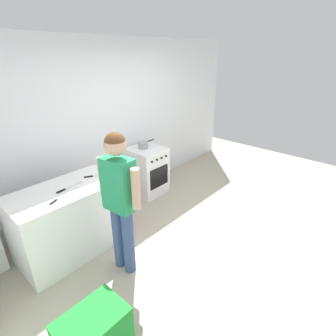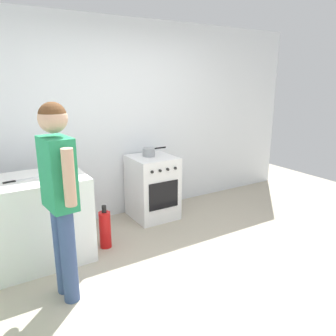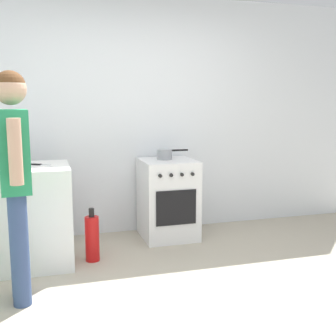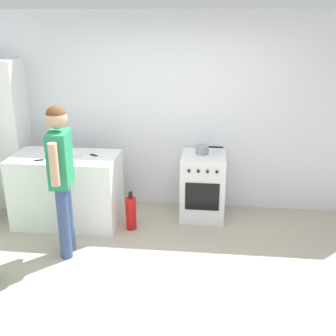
{
  "view_description": "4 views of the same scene",
  "coord_description": "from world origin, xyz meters",
  "px_view_note": "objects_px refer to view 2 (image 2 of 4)",
  "views": [
    {
      "loc": [
        -2.57,
        -1.53,
        2.39
      ],
      "look_at": [
        0.02,
        0.78,
        0.83
      ],
      "focal_mm": 28.0,
      "sensor_mm": 36.0,
      "label": 1
    },
    {
      "loc": [
        -1.67,
        -2.13,
        1.85
      ],
      "look_at": [
        0.15,
        0.84,
        0.89
      ],
      "focal_mm": 35.0,
      "sensor_mm": 36.0,
      "label": 2
    },
    {
      "loc": [
        -0.9,
        -2.69,
        1.47
      ],
      "look_at": [
        0.12,
        0.8,
        0.89
      ],
      "focal_mm": 45.0,
      "sensor_mm": 36.0,
      "label": 3
    },
    {
      "loc": [
        0.45,
        -3.53,
        2.52
      ],
      "look_at": [
        -0.0,
        0.61,
        1.01
      ],
      "focal_mm": 45.0,
      "sensor_mm": 36.0,
      "label": 4
    }
  ],
  "objects_px": {
    "person": "(59,186)",
    "pot": "(149,152)",
    "oven_left": "(152,187)",
    "knife_paring": "(56,173)",
    "knife_bread": "(21,180)",
    "fire_extinguisher": "(105,229)"
  },
  "relations": [
    {
      "from": "person",
      "to": "pot",
      "type": "bearing_deg",
      "value": 39.0
    },
    {
      "from": "oven_left",
      "to": "knife_paring",
      "type": "bearing_deg",
      "value": -165.34
    },
    {
      "from": "knife_paring",
      "to": "person",
      "type": "xyz_separation_m",
      "value": [
        -0.15,
        -0.78,
        0.11
      ]
    },
    {
      "from": "knife_bread",
      "to": "person",
      "type": "bearing_deg",
      "value": -74.87
    },
    {
      "from": "pot",
      "to": "person",
      "type": "xyz_separation_m",
      "value": [
        -1.45,
        -1.17,
        0.11
      ]
    },
    {
      "from": "pot",
      "to": "person",
      "type": "distance_m",
      "value": 1.86
    },
    {
      "from": "person",
      "to": "fire_extinguisher",
      "type": "bearing_deg",
      "value": 47.36
    },
    {
      "from": "oven_left",
      "to": "fire_extinguisher",
      "type": "bearing_deg",
      "value": -151.22
    },
    {
      "from": "knife_paring",
      "to": "knife_bread",
      "type": "relative_size",
      "value": 0.55
    },
    {
      "from": "pot",
      "to": "knife_paring",
      "type": "xyz_separation_m",
      "value": [
        -1.3,
        -0.39,
        -0.0
      ]
    },
    {
      "from": "oven_left",
      "to": "knife_bread",
      "type": "height_order",
      "value": "knife_bread"
    },
    {
      "from": "fire_extinguisher",
      "to": "pot",
      "type": "bearing_deg",
      "value": 31.65
    },
    {
      "from": "pot",
      "to": "knife_paring",
      "type": "distance_m",
      "value": 1.35
    },
    {
      "from": "pot",
      "to": "knife_bread",
      "type": "distance_m",
      "value": 1.7
    },
    {
      "from": "knife_paring",
      "to": "knife_bread",
      "type": "bearing_deg",
      "value": -169.59
    },
    {
      "from": "fire_extinguisher",
      "to": "oven_left",
      "type": "bearing_deg",
      "value": 28.78
    },
    {
      "from": "oven_left",
      "to": "pot",
      "type": "height_order",
      "value": "pot"
    },
    {
      "from": "knife_paring",
      "to": "person",
      "type": "relative_size",
      "value": 0.12
    },
    {
      "from": "pot",
      "to": "fire_extinguisher",
      "type": "bearing_deg",
      "value": -148.35
    },
    {
      "from": "oven_left",
      "to": "knife_paring",
      "type": "height_order",
      "value": "knife_paring"
    },
    {
      "from": "knife_bread",
      "to": "fire_extinguisher",
      "type": "distance_m",
      "value": 1.05
    },
    {
      "from": "oven_left",
      "to": "pot",
      "type": "xyz_separation_m",
      "value": [
        -0.02,
        0.05,
        0.48
      ]
    }
  ]
}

